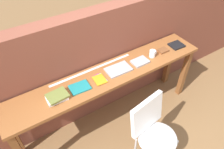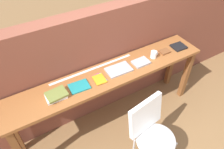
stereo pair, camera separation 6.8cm
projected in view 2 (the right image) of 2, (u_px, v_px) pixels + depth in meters
name	position (u px, v px, depth m)	size (l,w,h in m)	color
ground_plane	(121.00, 135.00, 2.93)	(40.00, 40.00, 0.00)	brown
brick_wall_back	(97.00, 65.00, 2.83)	(6.00, 0.20, 1.52)	brown
sideboard	(110.00, 82.00, 2.62)	(2.50, 0.44, 0.88)	brown
chair_white_moulded	(152.00, 132.00, 2.36)	(0.50, 0.52, 0.89)	white
book_stack_leftmost	(56.00, 95.00, 2.24)	(0.23, 0.18, 0.05)	white
magazine_cycling	(79.00, 86.00, 2.36)	(0.21, 0.16, 0.01)	#19757A
pamphlet_pile_colourful	(99.00, 79.00, 2.45)	(0.14, 0.19, 0.01)	yellow
book_open_centre	(119.00, 69.00, 2.56)	(0.30, 0.19, 0.02)	#9E9EA3
book_grey_hardcover	(141.00, 62.00, 2.66)	(0.20, 0.15, 0.02)	#9E9EA3
mug	(154.00, 54.00, 2.72)	(0.11, 0.08, 0.09)	white
leather_journal_brown	(165.00, 52.00, 2.82)	(0.13, 0.10, 0.02)	brown
book_repair_rightmost	(179.00, 47.00, 2.90)	(0.18, 0.16, 0.02)	black
ruler_metal_back_edge	(92.00, 69.00, 2.58)	(1.06, 0.03, 0.00)	silver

